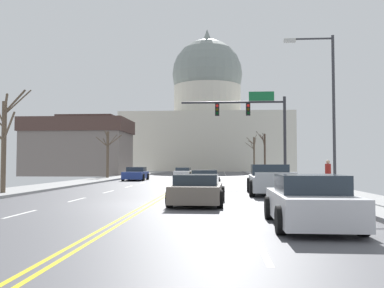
{
  "coord_description": "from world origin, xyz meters",
  "views": [
    {
      "loc": [
        2.73,
        -16.12,
        1.58
      ],
      "look_at": [
        -0.39,
        30.7,
        3.76
      ],
      "focal_mm": 39.28,
      "sensor_mm": 36.0,
      "label": 1
    }
  ],
  "objects_px": {
    "sedan_near_00": "(205,179)",
    "sedan_near_03": "(310,202)",
    "sedan_near_02": "(198,190)",
    "signal_gantry": "(255,118)",
    "sedan_oncoming_00": "(136,174)",
    "bicycle_parked": "(343,191)",
    "sedan_oncoming_01": "(183,172)",
    "pickup_truck_near_01": "(271,181)",
    "pedestrian_00": "(328,172)",
    "street_lamp_right": "(327,99)"
  },
  "relations": [
    {
      "from": "sedan_near_00",
      "to": "street_lamp_right",
      "type": "bearing_deg",
      "value": -50.2
    },
    {
      "from": "sedan_oncoming_00",
      "to": "bicycle_parked",
      "type": "xyz_separation_m",
      "value": [
        12.79,
        -22.01,
        -0.1
      ]
    },
    {
      "from": "bicycle_parked",
      "to": "pedestrian_00",
      "type": "bearing_deg",
      "value": 79.76
    },
    {
      "from": "sedan_near_02",
      "to": "pedestrian_00",
      "type": "distance_m",
      "value": 11.53
    },
    {
      "from": "sedan_near_03",
      "to": "sedan_oncoming_00",
      "type": "distance_m",
      "value": 30.1
    },
    {
      "from": "pickup_truck_near_01",
      "to": "pedestrian_00",
      "type": "xyz_separation_m",
      "value": [
        3.74,
        3.19,
        0.36
      ]
    },
    {
      "from": "sedan_near_03",
      "to": "sedan_oncoming_01",
      "type": "distance_m",
      "value": 38.97
    },
    {
      "from": "signal_gantry",
      "to": "sedan_oncoming_01",
      "type": "bearing_deg",
      "value": 111.95
    },
    {
      "from": "sedan_near_03",
      "to": "bicycle_parked",
      "type": "xyz_separation_m",
      "value": [
        2.64,
        6.33,
        -0.12
      ]
    },
    {
      "from": "street_lamp_right",
      "to": "pickup_truck_near_01",
      "type": "height_order",
      "value": "street_lamp_right"
    },
    {
      "from": "sedan_near_02",
      "to": "sedan_near_03",
      "type": "distance_m",
      "value": 6.31
    },
    {
      "from": "signal_gantry",
      "to": "sedan_oncoming_00",
      "type": "bearing_deg",
      "value": 145.39
    },
    {
      "from": "pickup_truck_near_01",
      "to": "sedan_near_03",
      "type": "height_order",
      "value": "pickup_truck_near_01"
    },
    {
      "from": "street_lamp_right",
      "to": "sedan_oncoming_01",
      "type": "height_order",
      "value": "street_lamp_right"
    },
    {
      "from": "sedan_near_02",
      "to": "sedan_near_03",
      "type": "height_order",
      "value": "sedan_near_03"
    },
    {
      "from": "pickup_truck_near_01",
      "to": "sedan_oncoming_00",
      "type": "xyz_separation_m",
      "value": [
        -10.52,
        17.08,
        -0.11
      ]
    },
    {
      "from": "signal_gantry",
      "to": "bicycle_parked",
      "type": "bearing_deg",
      "value": -81.43
    },
    {
      "from": "pickup_truck_near_01",
      "to": "signal_gantry",
      "type": "bearing_deg",
      "value": 89.68
    },
    {
      "from": "sedan_oncoming_00",
      "to": "pedestrian_00",
      "type": "distance_m",
      "value": 19.91
    },
    {
      "from": "signal_gantry",
      "to": "sedan_near_03",
      "type": "bearing_deg",
      "value": -91.15
    },
    {
      "from": "sedan_near_00",
      "to": "sedan_oncoming_00",
      "type": "bearing_deg",
      "value": 121.47
    },
    {
      "from": "sedan_near_00",
      "to": "sedan_near_03",
      "type": "xyz_separation_m",
      "value": [
        3.26,
        -17.07,
        0.05
      ]
    },
    {
      "from": "sedan_oncoming_01",
      "to": "pedestrian_00",
      "type": "distance_m",
      "value": 26.24
    },
    {
      "from": "sedan_oncoming_01",
      "to": "sedan_near_03",
      "type": "bearing_deg",
      "value": -80.28
    },
    {
      "from": "sedan_near_02",
      "to": "sedan_oncoming_01",
      "type": "bearing_deg",
      "value": 96.0
    },
    {
      "from": "sedan_near_02",
      "to": "sedan_oncoming_00",
      "type": "height_order",
      "value": "sedan_oncoming_00"
    },
    {
      "from": "street_lamp_right",
      "to": "sedan_near_00",
      "type": "relative_size",
      "value": 1.76
    },
    {
      "from": "signal_gantry",
      "to": "street_lamp_right",
      "type": "distance_m",
      "value": 11.62
    },
    {
      "from": "sedan_oncoming_01",
      "to": "bicycle_parked",
      "type": "bearing_deg",
      "value": -73.97
    },
    {
      "from": "sedan_near_00",
      "to": "sedan_near_03",
      "type": "relative_size",
      "value": 1.02
    },
    {
      "from": "sedan_near_02",
      "to": "signal_gantry",
      "type": "bearing_deg",
      "value": 77.19
    },
    {
      "from": "pedestrian_00",
      "to": "sedan_near_00",
      "type": "bearing_deg",
      "value": 160.41
    },
    {
      "from": "sedan_near_00",
      "to": "pickup_truck_near_01",
      "type": "distance_m",
      "value": 6.85
    },
    {
      "from": "sedan_oncoming_01",
      "to": "pickup_truck_near_01",
      "type": "bearing_deg",
      "value": -75.65
    },
    {
      "from": "sedan_near_03",
      "to": "sedan_oncoming_01",
      "type": "height_order",
      "value": "sedan_near_03"
    },
    {
      "from": "bicycle_parked",
      "to": "sedan_near_00",
      "type": "bearing_deg",
      "value": 118.76
    },
    {
      "from": "pickup_truck_near_01",
      "to": "sedan_oncoming_01",
      "type": "height_order",
      "value": "pickup_truck_near_01"
    },
    {
      "from": "pickup_truck_near_01",
      "to": "sedan_near_02",
      "type": "height_order",
      "value": "pickup_truck_near_01"
    },
    {
      "from": "pedestrian_00",
      "to": "street_lamp_right",
      "type": "bearing_deg",
      "value": -104.26
    },
    {
      "from": "signal_gantry",
      "to": "sedan_near_02",
      "type": "height_order",
      "value": "signal_gantry"
    },
    {
      "from": "signal_gantry",
      "to": "bicycle_parked",
      "type": "height_order",
      "value": "signal_gantry"
    },
    {
      "from": "pickup_truck_near_01",
      "to": "sedan_oncoming_00",
      "type": "distance_m",
      "value": 20.06
    },
    {
      "from": "sedan_oncoming_01",
      "to": "street_lamp_right",
      "type": "bearing_deg",
      "value": -71.75
    },
    {
      "from": "pedestrian_00",
      "to": "signal_gantry",
      "type": "bearing_deg",
      "value": 119.2
    },
    {
      "from": "sedan_near_03",
      "to": "bicycle_parked",
      "type": "height_order",
      "value": "sedan_near_03"
    },
    {
      "from": "pickup_truck_near_01",
      "to": "sedan_near_03",
      "type": "bearing_deg",
      "value": -91.86
    },
    {
      "from": "pickup_truck_near_01",
      "to": "sedan_oncoming_00",
      "type": "bearing_deg",
      "value": 121.63
    },
    {
      "from": "signal_gantry",
      "to": "bicycle_parked",
      "type": "relative_size",
      "value": 4.47
    },
    {
      "from": "street_lamp_right",
      "to": "sedan_oncoming_00",
      "type": "xyz_separation_m",
      "value": [
        -13.05,
        18.65,
        -4.12
      ]
    },
    {
      "from": "sedan_near_02",
      "to": "pedestrian_00",
      "type": "bearing_deg",
      "value": 51.17
    }
  ]
}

